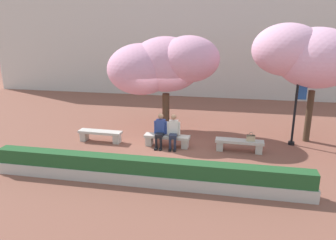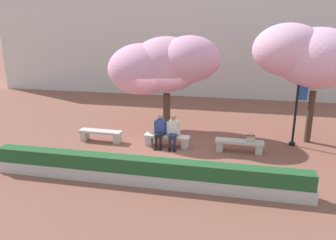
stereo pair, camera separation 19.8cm
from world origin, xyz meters
TOP-DOWN VIEW (x-y plane):
  - ground_plane at (0.00, 0.00)m, footprint 100.00×100.00m
  - building_facade at (0.00, 11.12)m, footprint 28.00×4.00m
  - stone_bench_west_end at (-2.71, 0.00)m, footprint 1.76×0.47m
  - stone_bench_near_west at (-0.00, 0.00)m, footprint 1.76×0.47m
  - stone_bench_center at (2.71, 0.00)m, footprint 1.76×0.47m
  - person_seated_left at (-0.25, -0.05)m, footprint 0.51×0.68m
  - person_seated_right at (0.26, -0.05)m, footprint 0.51×0.70m
  - handbag at (3.10, -0.02)m, footprint 0.30×0.15m
  - cherry_tree_main at (-0.59, 1.91)m, footprint 4.71×3.13m
  - cherry_tree_secondary at (5.40, 1.76)m, footprint 4.85×3.14m
  - lamp_post_with_banner at (4.74, 1.15)m, footprint 0.54×0.28m
  - planter_hedge_foreground at (0.00, -3.14)m, footprint 9.47×0.50m

SIDE VIEW (x-z plane):
  - ground_plane at x=0.00m, z-range 0.00..0.00m
  - stone_bench_west_end at x=-2.71m, z-range 0.08..0.53m
  - stone_bench_near_west at x=0.00m, z-range 0.08..0.53m
  - stone_bench_center at x=2.71m, z-range 0.08..0.53m
  - planter_hedge_foreground at x=0.00m, z-range -0.01..0.79m
  - handbag at x=3.10m, z-range 0.41..0.75m
  - person_seated_left at x=-0.25m, z-range 0.05..1.34m
  - person_seated_right at x=0.26m, z-range 0.05..1.34m
  - lamp_post_with_banner at x=4.74m, z-range 0.37..3.89m
  - cherry_tree_main at x=-0.59m, z-range 0.83..4.93m
  - cherry_tree_secondary at x=5.40m, z-range 1.08..5.66m
  - building_facade at x=0.00m, z-range 0.00..7.76m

